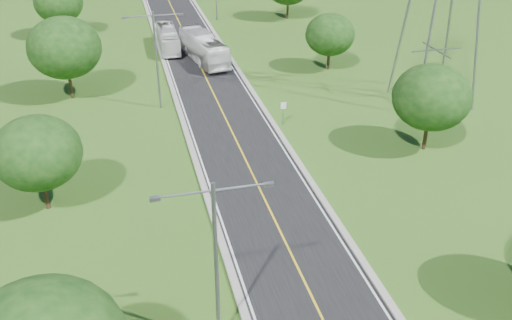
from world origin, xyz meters
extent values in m
plane|color=#325517|center=(0.00, 60.00, 0.00)|extent=(260.00, 260.00, 0.00)
cube|color=black|center=(0.00, 66.00, 0.03)|extent=(8.00, 150.00, 0.06)
cube|color=gray|center=(-4.25, 66.00, 0.11)|extent=(0.50, 150.00, 0.22)
cube|color=gray|center=(4.25, 66.00, 0.11)|extent=(0.50, 150.00, 0.22)
cylinder|color=slate|center=(5.20, 38.00, 1.20)|extent=(0.08, 0.08, 2.40)
cube|color=white|center=(5.20, 37.97, 2.00)|extent=(0.55, 0.04, 0.70)
cylinder|color=slate|center=(-6.00, 12.00, 5.00)|extent=(0.22, 0.22, 10.00)
cylinder|color=slate|center=(-7.40, 12.00, 9.60)|extent=(2.80, 0.12, 0.12)
cylinder|color=slate|center=(-4.60, 12.00, 9.60)|extent=(2.80, 0.12, 0.12)
cube|color=slate|center=(-8.70, 12.00, 9.55)|extent=(0.50, 0.25, 0.18)
cube|color=slate|center=(-3.30, 12.00, 9.55)|extent=(0.50, 0.25, 0.18)
cylinder|color=slate|center=(-6.00, 45.00, 5.00)|extent=(0.22, 0.22, 10.00)
cylinder|color=slate|center=(-7.40, 45.00, 9.60)|extent=(2.80, 0.12, 0.12)
cylinder|color=slate|center=(-4.60, 45.00, 9.60)|extent=(2.80, 0.12, 0.12)
cube|color=slate|center=(-8.70, 45.00, 9.55)|extent=(0.50, 0.25, 0.18)
cube|color=slate|center=(-3.30, 45.00, 9.55)|extent=(0.50, 0.25, 0.18)
cylinder|color=black|center=(-16.00, 28.00, 1.35)|extent=(0.36, 0.36, 2.70)
ellipsoid|color=black|center=(-16.00, 28.00, 4.65)|extent=(6.30, 6.30, 5.36)
cylinder|color=black|center=(-15.00, 50.00, 1.62)|extent=(0.36, 0.36, 3.24)
ellipsoid|color=black|center=(-15.00, 50.00, 5.58)|extent=(7.56, 7.56, 6.43)
cylinder|color=black|center=(-17.00, 74.00, 1.44)|extent=(0.36, 0.36, 2.88)
ellipsoid|color=black|center=(-17.00, 74.00, 4.96)|extent=(6.72, 6.72, 5.71)
cylinder|color=black|center=(16.00, 30.00, 1.44)|extent=(0.36, 0.36, 2.88)
ellipsoid|color=black|center=(16.00, 30.00, 4.96)|extent=(6.72, 6.72, 5.71)
cylinder|color=black|center=(15.00, 52.00, 1.26)|extent=(0.36, 0.36, 2.52)
ellipsoid|color=black|center=(15.00, 52.00, 4.34)|extent=(5.88, 5.88, 5.00)
cylinder|color=black|center=(17.00, 76.00, 1.53)|extent=(0.36, 0.36, 3.06)
imported|color=white|center=(0.80, 58.70, 1.75)|extent=(4.85, 12.43, 3.38)
imported|color=white|center=(-3.05, 64.72, 1.46)|extent=(2.46, 10.06, 2.80)
camera|label=1|loc=(-9.49, -10.46, 23.54)|focal=40.00mm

